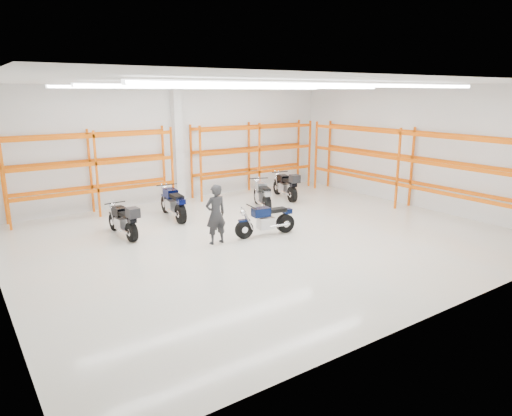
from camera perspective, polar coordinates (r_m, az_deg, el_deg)
ground at (r=13.83m, az=0.88°, el=-3.58°), size 14.00×14.00×0.00m
room_shell at (r=13.22m, az=0.87°, el=10.12°), size 14.02×12.02×4.51m
motorcycle_main at (r=13.85m, az=1.50°, el=-1.58°), size 1.98×0.69×0.97m
motorcycle_back_a at (r=14.17m, az=-16.16°, el=-1.59°), size 0.65×2.04×1.05m
motorcycle_back_b at (r=15.89m, az=-10.28°, el=0.49°), size 0.74×2.25×1.10m
motorcycle_back_c at (r=16.94m, az=0.81°, el=1.53°), size 1.04×2.09×1.08m
motorcycle_back_d at (r=18.57m, az=3.83°, el=2.74°), size 0.89×2.18×1.13m
standing_man at (r=13.02m, az=-5.06°, el=-0.79°), size 0.64×0.42×1.74m
structural_column at (r=18.33m, az=-9.76°, el=7.83°), size 0.32×0.32×4.50m
pallet_racking_back_left at (r=16.93m, az=-19.72°, el=5.10°), size 5.67×0.87×3.00m
pallet_racking_back_right at (r=19.76m, az=-0.24°, el=7.13°), size 5.67×0.87×3.00m
pallet_racking_side at (r=17.89m, az=18.19°, el=5.77°), size 0.87×9.07×3.00m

